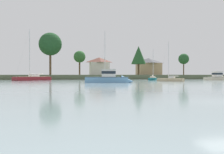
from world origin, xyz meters
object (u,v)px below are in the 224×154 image
object	(u,v)px
sailboat_sand	(170,80)
cruiser_skyblue	(111,80)
sailboat_maroon	(32,79)
sailboat_teal	(153,79)
sailboat_black	(106,80)
cruiser_cream	(218,78)

from	to	relation	value
sailboat_sand	cruiser_skyblue	xyz separation A→B (m)	(-15.19, -6.61, 0.35)
cruiser_skyblue	sailboat_maroon	world-z (taller)	sailboat_maroon
sailboat_sand	sailboat_teal	distance (m)	12.75
sailboat_maroon	sailboat_teal	size ratio (longest dim) A/B	1.52
sailboat_black	cruiser_cream	world-z (taller)	sailboat_black
cruiser_skyblue	sailboat_teal	size ratio (longest dim) A/B	1.04
cruiser_skyblue	sailboat_teal	bearing A→B (deg)	50.69
cruiser_skyblue	sailboat_teal	world-z (taller)	sailboat_teal
cruiser_skyblue	sailboat_black	size ratio (longest dim) A/B	0.74
cruiser_cream	cruiser_skyblue	bearing A→B (deg)	-155.35
cruiser_cream	sailboat_sand	bearing A→B (deg)	-154.42
cruiser_skyblue	sailboat_black	world-z (taller)	sailboat_black
sailboat_teal	sailboat_black	bearing A→B (deg)	-161.47
sailboat_sand	sailboat_teal	xyz separation A→B (m)	(0.66, 12.74, -0.01)
sailboat_maroon	sailboat_teal	world-z (taller)	sailboat_maroon
cruiser_cream	sailboat_black	bearing A→B (deg)	-178.89
cruiser_skyblue	cruiser_cream	world-z (taller)	cruiser_skyblue
sailboat_sand	cruiser_skyblue	size ratio (longest dim) A/B	1.01
sailboat_maroon	cruiser_cream	size ratio (longest dim) A/B	1.79
cruiser_skyblue	cruiser_cream	xyz separation A→B (m)	(33.15, 15.21, -0.03)
sailboat_black	sailboat_teal	world-z (taller)	sailboat_black
sailboat_teal	cruiser_cream	size ratio (longest dim) A/B	1.18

